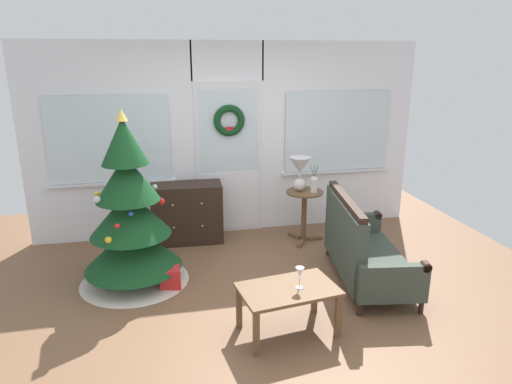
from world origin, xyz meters
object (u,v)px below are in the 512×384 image
(flower_vase, at_px, (314,183))
(gift_box, at_px, (170,278))
(side_table, at_px, (304,206))
(coffee_table, at_px, (288,295))
(table_lamp, at_px, (300,169))
(wine_glass, at_px, (300,273))
(settee_sofa, at_px, (361,249))
(dresser_cabinet, at_px, (187,213))
(christmas_tree, at_px, (130,222))

(flower_vase, relative_size, gift_box, 1.61)
(side_table, bearing_deg, coffee_table, -111.47)
(side_table, xyz_separation_m, coffee_table, (-0.77, -1.97, -0.12))
(side_table, xyz_separation_m, flower_vase, (0.10, -0.06, 0.31))
(flower_vase, bearing_deg, table_lamp, 147.99)
(table_lamp, height_order, wine_glass, table_lamp)
(settee_sofa, relative_size, side_table, 2.32)
(dresser_cabinet, relative_size, table_lamp, 2.08)
(side_table, bearing_deg, table_lamp, 146.31)
(dresser_cabinet, relative_size, coffee_table, 1.01)
(wine_glass, distance_m, gift_box, 1.59)
(dresser_cabinet, height_order, coffee_table, dresser_cabinet)
(coffee_table, height_order, gift_box, coffee_table)
(dresser_cabinet, height_order, side_table, dresser_cabinet)
(table_lamp, xyz_separation_m, gift_box, (-1.71, -0.97, -0.86))
(flower_vase, distance_m, wine_glass, 2.09)
(christmas_tree, relative_size, dresser_cabinet, 2.04)
(christmas_tree, height_order, dresser_cabinet, christmas_tree)
(flower_vase, bearing_deg, dresser_cabinet, 166.73)
(dresser_cabinet, bearing_deg, christmas_tree, -122.60)
(wine_glass, bearing_deg, side_table, 71.12)
(christmas_tree, bearing_deg, coffee_table, -42.74)
(side_table, relative_size, gift_box, 3.14)
(dresser_cabinet, distance_m, coffee_table, 2.39)
(settee_sofa, bearing_deg, side_table, 102.06)
(christmas_tree, xyz_separation_m, gift_box, (0.37, -0.23, -0.58))
(wine_glass, height_order, gift_box, wine_glass)
(dresser_cabinet, height_order, wine_glass, dresser_cabinet)
(christmas_tree, height_order, side_table, christmas_tree)
(christmas_tree, xyz_separation_m, dresser_cabinet, (0.65, 1.02, -0.29))
(side_table, xyz_separation_m, gift_box, (-1.77, -0.93, -0.38))
(side_table, bearing_deg, settee_sofa, -77.94)
(christmas_tree, xyz_separation_m, settee_sofa, (2.40, -0.50, -0.31))
(table_lamp, height_order, gift_box, table_lamp)
(settee_sofa, distance_m, table_lamp, 1.41)
(flower_vase, height_order, coffee_table, flower_vase)
(christmas_tree, distance_m, side_table, 2.26)
(dresser_cabinet, xyz_separation_m, side_table, (1.49, -0.32, 0.10))
(settee_sofa, relative_size, table_lamp, 3.61)
(wine_glass, relative_size, gift_box, 0.90)
(flower_vase, xyz_separation_m, gift_box, (-1.87, -0.87, -0.69))
(flower_vase, bearing_deg, christmas_tree, -164.08)
(table_lamp, distance_m, flower_vase, 0.25)
(settee_sofa, relative_size, wine_glass, 8.13)
(table_lamp, bearing_deg, wine_glass, -106.99)
(christmas_tree, xyz_separation_m, flower_vase, (2.24, 0.64, 0.12))
(christmas_tree, bearing_deg, side_table, 18.09)
(table_lamp, bearing_deg, christmas_tree, -160.45)
(table_lamp, bearing_deg, flower_vase, -32.01)
(flower_vase, bearing_deg, gift_box, -155.08)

